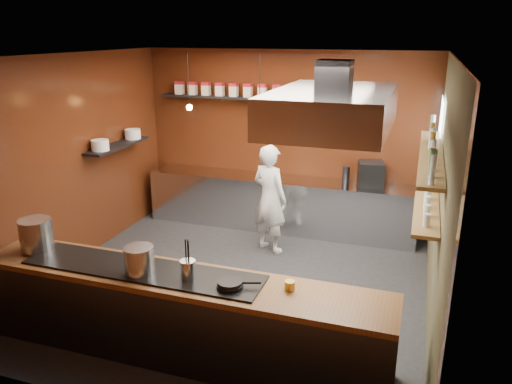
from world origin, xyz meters
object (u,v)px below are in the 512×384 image
at_px(extractor_hood, 333,108).
at_px(espresso_machine, 371,174).
at_px(chef, 270,199).
at_px(stockpot_small, 139,260).
at_px(stockpot_large, 36,234).

xyz_separation_m(extractor_hood, espresso_machine, (0.20, 2.64, -1.41)).
bearing_deg(chef, extractor_hood, 149.58).
bearing_deg(stockpot_small, stockpot_large, 173.69).
bearing_deg(extractor_hood, stockpot_large, -159.68).
distance_m(espresso_machine, chef, 1.73).
distance_m(extractor_hood, chef, 2.63).
bearing_deg(stockpot_large, espresso_machine, 49.06).
distance_m(stockpot_large, stockpot_small, 1.42).
distance_m(stockpot_large, espresso_machine, 5.00).
distance_m(stockpot_large, chef, 3.38).
bearing_deg(extractor_hood, chef, 125.73).
xyz_separation_m(stockpot_large, stockpot_small, (1.41, -0.16, -0.03)).
distance_m(extractor_hood, stockpot_small, 2.54).
height_order(stockpot_large, chef, chef).
xyz_separation_m(extractor_hood, stockpot_large, (-3.07, -1.14, -1.39)).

